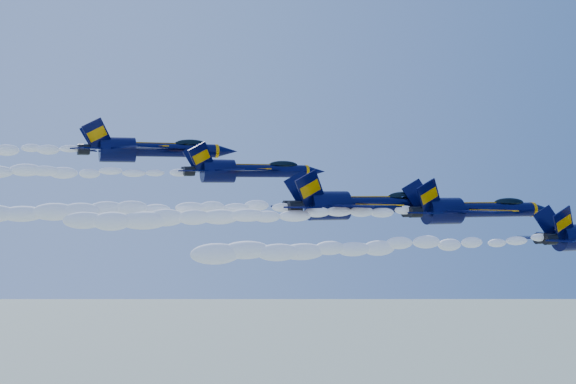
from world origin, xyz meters
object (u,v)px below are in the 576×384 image
object	(u,v)px
jet_third	(362,204)
jet_fifth	(150,149)
jet_second	(472,210)
jet_fourth	(247,170)

from	to	relation	value
jet_third	jet_fifth	xyz separation A→B (m)	(-17.99, 22.75, 6.44)
jet_second	jet_fourth	bearing A→B (deg)	140.96
jet_third	jet_fourth	bearing A→B (deg)	119.37
jet_third	jet_fifth	bearing A→B (deg)	128.33
jet_third	jet_fifth	world-z (taller)	jet_fifth
jet_third	jet_fifth	size ratio (longest dim) A/B	0.96
jet_fourth	jet_fifth	xyz separation A→B (m)	(-9.96, 8.48, 2.72)
jet_third	jet_second	bearing A→B (deg)	-9.02
jet_second	jet_third	world-z (taller)	jet_third
jet_fourth	jet_fifth	size ratio (longest dim) A/B	0.88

